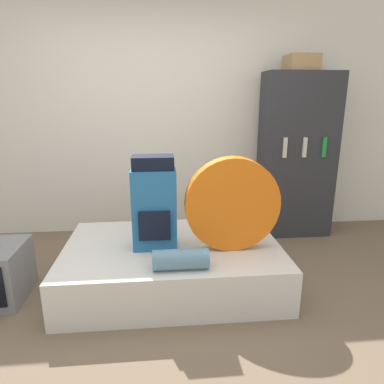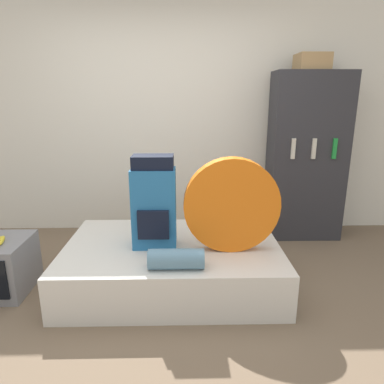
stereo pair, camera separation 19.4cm
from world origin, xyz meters
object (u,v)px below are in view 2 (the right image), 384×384
at_px(sleeping_roll, 176,259).
at_px(cardboard_box, 312,62).
at_px(backpack, 154,203).
at_px(tent_bag, 232,205).
at_px(bookshelf, 306,158).

xyz_separation_m(sleeping_roll, cardboard_box, (1.39, 1.50, 1.46)).
height_order(backpack, tent_bag, backpack).
height_order(bookshelf, cardboard_box, cardboard_box).
bearing_deg(tent_bag, bookshelf, 49.98).
bearing_deg(cardboard_box, backpack, -144.89).
bearing_deg(bookshelf, backpack, -145.90).
distance_m(backpack, sleeping_roll, 0.53).
height_order(tent_bag, cardboard_box, cardboard_box).
distance_m(bookshelf, cardboard_box, 1.00).
relative_size(tent_bag, cardboard_box, 2.38).
xyz_separation_m(tent_bag, sleeping_roll, (-0.43, -0.31, -0.30)).
height_order(backpack, bookshelf, bookshelf).
xyz_separation_m(backpack, cardboard_box, (1.57, 1.10, 1.17)).
bearing_deg(cardboard_box, bookshelf, -48.59).
distance_m(backpack, bookshelf, 1.93).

